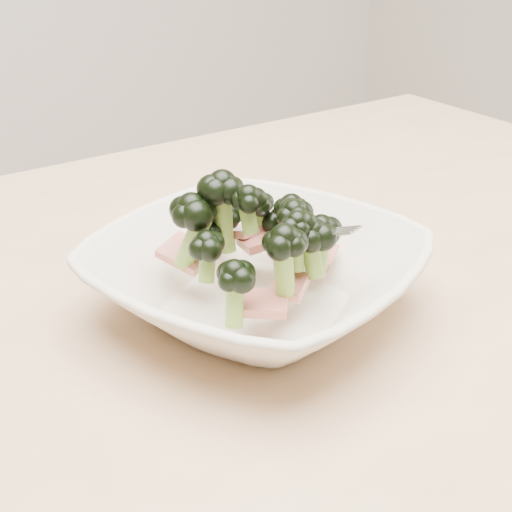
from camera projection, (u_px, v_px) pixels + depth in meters
name	position (u px, v px, depth m)	size (l,w,h in m)	color
dining_table	(251.00, 377.00, 0.67)	(1.20, 0.80, 0.75)	tan
broccoli_dish	(256.00, 269.00, 0.58)	(0.33, 0.33, 0.12)	beige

